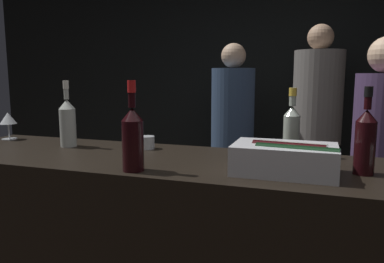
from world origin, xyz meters
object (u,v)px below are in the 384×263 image
person_grey_polo (316,124)px  red_wine_bottle_tall (133,136)px  ice_bin_with_bottles (287,157)px  wine_glass (8,119)px  white_wine_bottle (68,121)px  person_blond_tee (379,160)px  rose_wine_bottle (292,128)px  person_in_hoodie (232,131)px  red_wine_bottle_black_foil (365,139)px  candle_votive (147,142)px

person_grey_polo → red_wine_bottle_tall: bearing=-41.9°
ice_bin_with_bottles → person_grey_polo: person_grey_polo is taller
ice_bin_with_bottles → wine_glass: bearing=170.0°
white_wine_bottle → person_blond_tee: person_blond_tee is taller
red_wine_bottle_tall → white_wine_bottle: size_ratio=1.02×
wine_glass → white_wine_bottle: bearing=-9.2°
red_wine_bottle_tall → person_blond_tee: size_ratio=0.21×
rose_wine_bottle → wine_glass: bearing=-177.8°
person_in_hoodie → person_grey_polo: person_grey_polo is taller
person_in_hoodie → wine_glass: bearing=-155.3°
rose_wine_bottle → person_blond_tee: size_ratio=0.19×
person_blond_tee → person_grey_polo: 0.94m
wine_glass → red_wine_bottle_tall: 1.09m
ice_bin_with_bottles → wine_glass: wine_glass is taller
rose_wine_bottle → white_wine_bottle: size_ratio=0.91×
person_blond_tee → white_wine_bottle: bearing=0.1°
ice_bin_with_bottles → person_grey_polo: (0.10, 1.90, -0.10)m
ice_bin_with_bottles → red_wine_bottle_black_foil: red_wine_bottle_black_foil is taller
candle_votive → wine_glass: bearing=179.8°
rose_wine_bottle → person_blond_tee: person_blond_tee is taller
ice_bin_with_bottles → red_wine_bottle_tall: bearing=-165.9°
white_wine_bottle → red_wine_bottle_black_foil: bearing=-4.9°
red_wine_bottle_black_foil → person_blond_tee: person_blond_tee is taller
red_wine_bottle_black_foil → person_blond_tee: size_ratio=0.20×
ice_bin_with_bottles → person_in_hoodie: 1.88m
candle_votive → red_wine_bottle_black_foil: bearing=-11.1°
rose_wine_bottle → person_grey_polo: bearing=86.2°
red_wine_bottle_black_foil → person_grey_polo: size_ratio=0.18×
person_grey_polo → person_in_hoodie: bearing=-103.7°
wine_glass → person_blond_tee: (2.03, 0.76, -0.25)m
red_wine_bottle_black_foil → person_in_hoodie: size_ratio=0.19×
ice_bin_with_bottles → candle_votive: 0.75m
red_wine_bottle_black_foil → person_blond_tee: (0.19, 0.96, -0.27)m
wine_glass → red_wine_bottle_black_foil: red_wine_bottle_black_foil is taller
person_grey_polo → wine_glass: bearing=-69.6°
wine_glass → rose_wine_bottle: bearing=2.2°
person_in_hoodie → rose_wine_bottle: bearing=-100.3°
candle_votive → ice_bin_with_bottles: bearing=-21.3°
rose_wine_bottle → person_in_hoodie: (-0.59, 1.44, -0.25)m
ice_bin_with_bottles → rose_wine_bottle: rose_wine_bottle is taller
wine_glass → red_wine_bottle_black_foil: 1.84m
rose_wine_bottle → person_in_hoodie: 1.57m
rose_wine_bottle → person_grey_polo: 1.58m
candle_votive → person_in_hoodie: (0.10, 1.50, -0.15)m
candle_votive → person_blond_tee: size_ratio=0.05×
ice_bin_with_bottles → rose_wine_bottle: size_ratio=1.23×
red_wine_bottle_tall → person_in_hoodie: person_in_hoodie is taller
wine_glass → red_wine_bottle_black_foil: (1.83, -0.19, 0.02)m
ice_bin_with_bottles → person_in_hoodie: bearing=108.5°
rose_wine_bottle → person_in_hoodie: bearing=112.1°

